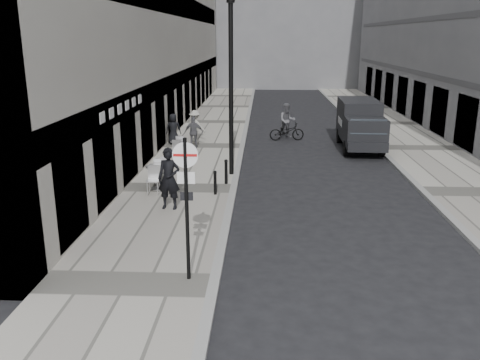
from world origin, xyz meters
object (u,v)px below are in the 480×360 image
object	(u,v)px
walking_man	(169,179)
cyclist	(287,126)
lamppost	(231,77)
panel_van	(360,122)
sign_post	(186,191)

from	to	relation	value
walking_man	cyclist	size ratio (longest dim) A/B	0.99
walking_man	lamppost	bearing A→B (deg)	75.55
lamppost	panel_van	xyz separation A→B (m)	(6.21, 5.79, -2.69)
sign_post	lamppost	size ratio (longest dim) A/B	0.47
sign_post	cyclist	world-z (taller)	sign_post
lamppost	cyclist	bearing A→B (deg)	71.50
lamppost	cyclist	world-z (taller)	lamppost
sign_post	lamppost	bearing A→B (deg)	87.48
sign_post	panel_van	xyz separation A→B (m)	(6.61, 15.19, -0.90)
lamppost	panel_van	world-z (taller)	lamppost
cyclist	lamppost	bearing A→B (deg)	-115.44
panel_van	lamppost	bearing A→B (deg)	-135.05
lamppost	cyclist	distance (m)	8.76
sign_post	walking_man	bearing A→B (deg)	105.01
walking_man	cyclist	bearing A→B (deg)	77.37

